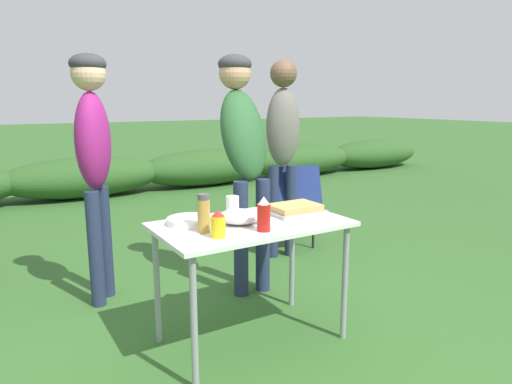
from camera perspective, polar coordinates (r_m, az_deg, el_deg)
ground_plane at (r=2.92m, az=-0.53°, el=-17.95°), size 60.00×60.00×0.00m
shrub_hedge at (r=7.31m, az=-20.64°, el=1.76°), size 14.40×0.90×0.62m
folding_table at (r=2.66m, az=-0.56°, el=-5.41°), size 1.10×0.64×0.74m
food_tray at (r=2.86m, az=4.83°, el=-2.12°), size 0.34×0.25×0.06m
plate_stack at (r=2.63m, az=-8.33°, el=-3.58°), size 0.26×0.26×0.04m
mixing_bowl at (r=2.62m, az=-2.05°, el=-3.06°), size 0.25×0.25×0.08m
paper_cup_stack at (r=2.82m, az=-3.02°, el=-1.66°), size 0.08×0.08×0.11m
spice_jar at (r=2.44m, az=-6.56°, el=-2.72°), size 0.07×0.07×0.21m
mustard_bottle at (r=2.35m, az=-4.76°, el=-4.06°), size 0.08×0.08×0.14m
ketchup_bottle at (r=2.45m, az=0.97°, el=-2.85°), size 0.07×0.07×0.19m
standing_person_with_beanie at (r=3.39m, az=-1.61°, el=6.46°), size 0.36×0.51×1.77m
standing_person_in_dark_puffer at (r=3.33m, az=-19.67°, el=5.43°), size 0.36×0.38×1.74m
standing_person_in_navy_coat at (r=4.11m, az=3.37°, el=6.91°), size 0.36×0.30×1.78m
camp_chair_near_hedge at (r=4.47m, az=4.46°, el=-1.15°), size 0.61×0.69×0.83m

